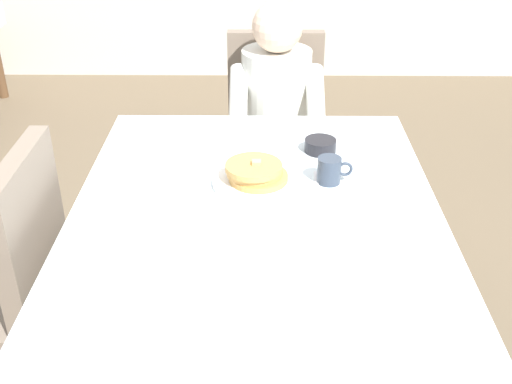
% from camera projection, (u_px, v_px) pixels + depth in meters
% --- Properties ---
extents(dining_table_main, '(1.12, 1.52, 0.74)m').
position_uv_depth(dining_table_main, '(256.00, 242.00, 1.90)').
color(dining_table_main, silver).
rests_on(dining_table_main, ground).
extents(chair_diner, '(0.44, 0.45, 0.93)m').
position_uv_depth(chair_diner, '(275.00, 122.00, 2.97)').
color(chair_diner, '#7A6B5B').
rests_on(chair_diner, ground).
extents(diner_person, '(0.40, 0.43, 1.12)m').
position_uv_depth(diner_person, '(276.00, 107.00, 2.77)').
color(diner_person, silver).
rests_on(diner_person, ground).
extents(chair_left_side, '(0.45, 0.44, 0.93)m').
position_uv_depth(chair_left_side, '(7.00, 273.00, 1.97)').
color(chair_left_side, '#7A6B5B').
rests_on(chair_left_side, ground).
extents(plate_breakfast, '(0.28, 0.28, 0.02)m').
position_uv_depth(plate_breakfast, '(256.00, 182.00, 2.02)').
color(plate_breakfast, white).
rests_on(plate_breakfast, dining_table_main).
extents(breakfast_stack, '(0.20, 0.19, 0.07)m').
position_uv_depth(breakfast_stack, '(256.00, 172.00, 2.01)').
color(breakfast_stack, tan).
rests_on(breakfast_stack, plate_breakfast).
extents(cup_coffee, '(0.11, 0.08, 0.08)m').
position_uv_depth(cup_coffee, '(330.00, 170.00, 2.02)').
color(cup_coffee, '#333D4C').
rests_on(cup_coffee, dining_table_main).
extents(bowl_butter, '(0.11, 0.11, 0.04)m').
position_uv_depth(bowl_butter, '(320.00, 145.00, 2.22)').
color(bowl_butter, black).
rests_on(bowl_butter, dining_table_main).
extents(syrup_pitcher, '(0.08, 0.08, 0.07)m').
position_uv_depth(syrup_pitcher, '(191.00, 156.00, 2.11)').
color(syrup_pitcher, silver).
rests_on(syrup_pitcher, dining_table_main).
extents(fork_left_of_plate, '(0.03, 0.18, 0.00)m').
position_uv_depth(fork_left_of_plate, '(196.00, 186.00, 2.01)').
color(fork_left_of_plate, silver).
rests_on(fork_left_of_plate, dining_table_main).
extents(knife_right_of_plate, '(0.02, 0.20, 0.00)m').
position_uv_depth(knife_right_of_plate, '(316.00, 187.00, 2.01)').
color(knife_right_of_plate, silver).
rests_on(knife_right_of_plate, dining_table_main).
extents(spoon_near_edge, '(0.15, 0.05, 0.00)m').
position_uv_depth(spoon_near_edge, '(253.00, 233.00, 1.78)').
color(spoon_near_edge, silver).
rests_on(spoon_near_edge, dining_table_main).
extents(napkin_folded, '(0.18, 0.13, 0.01)m').
position_uv_depth(napkin_folded, '(162.00, 218.00, 1.84)').
color(napkin_folded, white).
rests_on(napkin_folded, dining_table_main).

